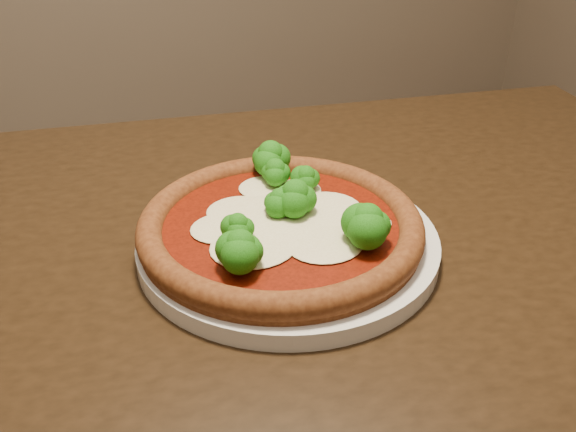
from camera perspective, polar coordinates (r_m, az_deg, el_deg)
name	(u,v)px	position (r m, az deg, el deg)	size (l,w,h in m)	color
dining_table	(274,321)	(0.73, -1.26, -9.34)	(1.24, 0.92, 0.75)	black
plate	(288,243)	(0.64, 0.00, -2.37)	(0.30, 0.30, 0.02)	silver
pizza	(282,222)	(0.63, -0.57, -0.56)	(0.28, 0.28, 0.06)	brown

